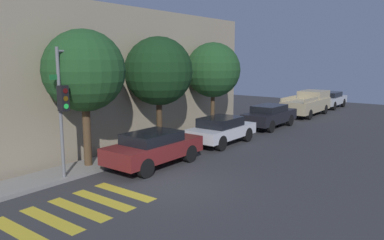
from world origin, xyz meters
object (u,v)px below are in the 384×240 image
at_px(sedan_far_end, 270,115).
at_px(sedan_tail_of_row, 330,99).
at_px(traffic_light_pole, 71,91).
at_px(tree_far_end, 213,70).
at_px(sedan_near_corner, 154,147).
at_px(tree_midblock, 159,71).
at_px(sedan_middle, 221,129).
at_px(tree_near_corner, 84,71).
at_px(pickup_truck, 308,103).

height_order(sedan_far_end, sedan_tail_of_row, sedan_far_end).
xyz_separation_m(traffic_light_pole, sedan_far_end, (13.84, -1.27, -2.48)).
height_order(traffic_light_pole, tree_far_end, tree_far_end).
height_order(sedan_near_corner, sedan_far_end, sedan_far_end).
xyz_separation_m(traffic_light_pole, sedan_near_corner, (2.93, -1.27, -2.49)).
xyz_separation_m(tree_midblock, tree_far_end, (4.70, 0.00, -0.06)).
relative_size(sedan_tail_of_row, tree_far_end, 0.84).
distance_m(sedan_near_corner, sedan_middle, 5.15).
xyz_separation_m(traffic_light_pole, tree_near_corner, (1.09, 0.67, 0.66)).
bearing_deg(traffic_light_pole, tree_midblock, 6.99).
relative_size(sedan_far_end, pickup_truck, 0.83).
relative_size(traffic_light_pole, sedan_tail_of_row, 1.07).
distance_m(tree_near_corner, tree_midblock, 4.34).
bearing_deg(traffic_light_pole, tree_far_end, 3.76).
distance_m(traffic_light_pole, tree_far_end, 10.16).
distance_m(sedan_middle, sedan_far_end, 5.76).
distance_m(sedan_far_end, sedan_tail_of_row, 12.27).
relative_size(sedan_far_end, tree_midblock, 0.85).
xyz_separation_m(sedan_far_end, tree_midblock, (-8.41, 1.93, 3.00)).
distance_m(sedan_middle, sedan_tail_of_row, 18.02).
bearing_deg(pickup_truck, traffic_light_pole, 176.48).
relative_size(traffic_light_pole, pickup_truck, 0.86).
bearing_deg(pickup_truck, sedan_middle, 180.00).
relative_size(traffic_light_pole, tree_midblock, 0.88).
bearing_deg(sedan_middle, pickup_truck, 0.00).
distance_m(sedan_tail_of_row, tree_midblock, 20.98).
height_order(sedan_near_corner, tree_near_corner, tree_near_corner).
relative_size(sedan_far_end, tree_far_end, 0.87).
height_order(sedan_near_corner, tree_midblock, tree_midblock).
bearing_deg(tree_far_end, pickup_truck, -10.47).
distance_m(sedan_near_corner, sedan_far_end, 10.91).
bearing_deg(pickup_truck, tree_midblock, 172.73).
bearing_deg(tree_far_end, tree_near_corner, -180.00).
xyz_separation_m(traffic_light_pole, tree_far_end, (10.13, 0.67, 0.47)).
relative_size(pickup_truck, tree_midblock, 1.03).
bearing_deg(sedan_tail_of_row, pickup_truck, 180.00).
bearing_deg(traffic_light_pole, tree_near_corner, 31.34).
xyz_separation_m(sedan_middle, pickup_truck, (12.51, 0.00, 0.19)).
height_order(tree_near_corner, tree_midblock, tree_near_corner).
bearing_deg(sedan_far_end, tree_midblock, 167.05).
relative_size(sedan_far_end, sedan_tail_of_row, 1.03).
bearing_deg(tree_far_end, sedan_middle, -136.67).
height_order(tree_near_corner, tree_far_end, tree_near_corner).
bearing_deg(sedan_far_end, traffic_light_pole, 174.77).
bearing_deg(sedan_near_corner, sedan_far_end, 0.00).
relative_size(traffic_light_pole, sedan_middle, 1.15).
relative_size(traffic_light_pole, sedan_near_corner, 1.10).
height_order(traffic_light_pole, sedan_middle, traffic_light_pole).
bearing_deg(tree_far_end, sedan_near_corner, -164.96).
xyz_separation_m(sedan_far_end, sedan_tail_of_row, (12.27, -0.00, -0.02)).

